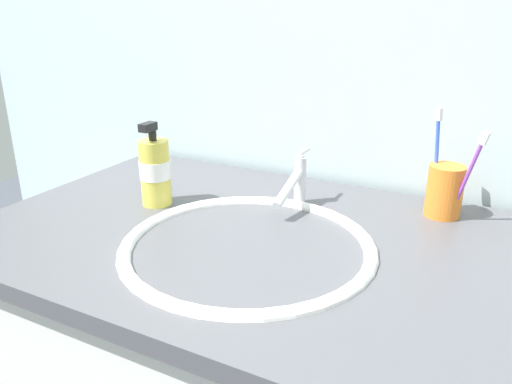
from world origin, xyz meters
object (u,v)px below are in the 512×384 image
Objects in this scene: toothbrush_cup at (445,191)px; faucet at (296,182)px; toothbrush_blue at (437,154)px; toothbrush_purple at (470,170)px; soap_dispenser at (155,171)px.

faucet is at bearing -161.82° from toothbrush_cup.
faucet is 0.78× the size of toothbrush_blue.
toothbrush_cup is 0.07m from toothbrush_blue.
toothbrush_purple is 0.88× the size of toothbrush_blue.
toothbrush_cup is at bearing 150.39° from toothbrush_purple.
faucet is 0.29m from soap_dispenser.
soap_dispenser is at bearing -155.58° from faucet.
toothbrush_blue reaches higher than faucet.
toothbrush_cup is at bearing 18.18° from faucet.
soap_dispenser is (-0.26, -0.12, 0.02)m from faucet.
toothbrush_purple is at bearing 17.90° from soap_dispenser.
toothbrush_purple is (0.31, 0.07, 0.05)m from faucet.
toothbrush_blue is at bearing 151.60° from toothbrush_cup.
toothbrush_cup is 0.07m from toothbrush_purple.
soap_dispenser is at bearing -162.10° from toothbrush_purple.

